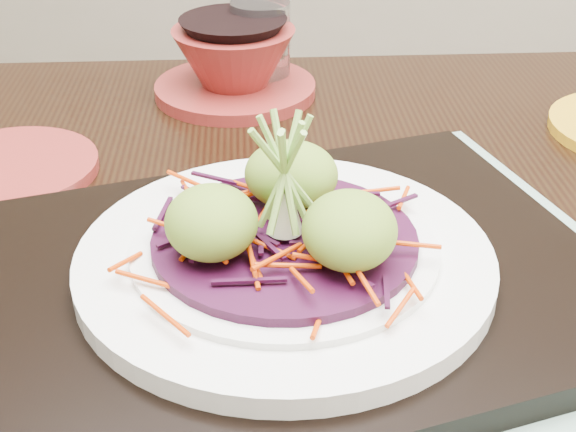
# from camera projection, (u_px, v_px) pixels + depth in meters

# --- Properties ---
(dining_table) EXTENTS (1.39, 1.04, 0.79)m
(dining_table) POSITION_uv_depth(u_px,v_px,m) (270.00, 359.00, 0.65)
(dining_table) COLOR black
(dining_table) RESTS_ON ground
(placemat) EXTENTS (0.61, 0.56, 0.00)m
(placemat) POSITION_uv_depth(u_px,v_px,m) (285.00, 295.00, 0.55)
(placemat) COLOR #83AA94
(placemat) RESTS_ON dining_table
(serving_tray) EXTENTS (0.52, 0.47, 0.02)m
(serving_tray) POSITION_uv_depth(u_px,v_px,m) (285.00, 281.00, 0.54)
(serving_tray) COLOR black
(serving_tray) RESTS_ON placemat
(white_plate) EXTENTS (0.28, 0.28, 0.02)m
(white_plate) POSITION_uv_depth(u_px,v_px,m) (285.00, 258.00, 0.53)
(white_plate) COLOR white
(white_plate) RESTS_ON serving_tray
(cabbage_bed) EXTENTS (0.18, 0.18, 0.01)m
(cabbage_bed) POSITION_uv_depth(u_px,v_px,m) (285.00, 240.00, 0.53)
(cabbage_bed) COLOR #370B2B
(cabbage_bed) RESTS_ON white_plate
(carrot_julienne) EXTENTS (0.21, 0.21, 0.01)m
(carrot_julienne) POSITION_uv_depth(u_px,v_px,m) (285.00, 229.00, 0.52)
(carrot_julienne) COLOR #C63603
(carrot_julienne) RESTS_ON cabbage_bed
(guacamole_scoops) EXTENTS (0.15, 0.13, 0.05)m
(guacamole_scoops) POSITION_uv_depth(u_px,v_px,m) (285.00, 208.00, 0.51)
(guacamole_scoops) COLOR olive
(guacamole_scoops) RESTS_ON cabbage_bed
(scallion_garnish) EXTENTS (0.06, 0.06, 0.10)m
(scallion_garnish) POSITION_uv_depth(u_px,v_px,m) (285.00, 178.00, 0.50)
(scallion_garnish) COLOR #7FAD45
(scallion_garnish) RESTS_ON cabbage_bed
(terracotta_side_plate) EXTENTS (0.20, 0.20, 0.01)m
(terracotta_side_plate) POSITION_uv_depth(u_px,v_px,m) (10.00, 168.00, 0.70)
(terracotta_side_plate) COLOR maroon
(terracotta_side_plate) RESTS_ON dining_table
(water_glass) EXTENTS (0.07, 0.07, 0.09)m
(water_glass) POSITION_uv_depth(u_px,v_px,m) (261.00, 44.00, 0.87)
(water_glass) COLOR white
(water_glass) RESTS_ON dining_table
(terracotta_bowl_set) EXTENTS (0.22, 0.22, 0.07)m
(terracotta_bowl_set) POSITION_uv_depth(u_px,v_px,m) (234.00, 66.00, 0.85)
(terracotta_bowl_set) COLOR maroon
(terracotta_bowl_set) RESTS_ON dining_table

